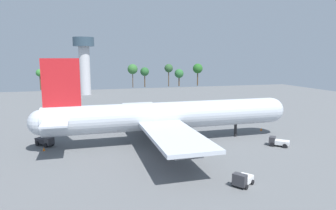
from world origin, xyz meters
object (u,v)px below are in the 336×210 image
(cargo_airplane, at_px, (167,116))
(pushback_tractor, at_px, (242,179))
(maintenance_van, at_px, (278,142))
(safety_cone_nose, at_px, (261,129))
(baggage_tug, at_px, (45,141))
(safety_cone_tail, at_px, (44,149))
(control_tower, at_px, (84,59))

(cargo_airplane, xyz_separation_m, pushback_tractor, (4.73, -27.19, -5.30))
(pushback_tractor, relative_size, maintenance_van, 0.95)
(safety_cone_nose, bearing_deg, baggage_tug, 179.10)
(safety_cone_tail, bearing_deg, baggage_tug, 91.97)
(pushback_tractor, xyz_separation_m, safety_cone_nose, (23.40, 30.81, -0.64))
(pushback_tractor, bearing_deg, safety_cone_tail, 139.47)
(safety_cone_tail, bearing_deg, pushback_tractor, -40.53)
(safety_cone_tail, distance_m, control_tower, 101.75)
(pushback_tractor, bearing_deg, baggage_tug, 135.86)
(control_tower, bearing_deg, maintenance_van, -69.46)
(maintenance_van, height_order, safety_cone_nose, maintenance_van)
(safety_cone_tail, bearing_deg, maintenance_van, -11.98)
(pushback_tractor, xyz_separation_m, control_tower, (-22.61, 127.36, 17.89))
(maintenance_van, height_order, control_tower, control_tower)
(maintenance_van, xyz_separation_m, control_tower, (-41.39, 110.44, 17.90))
(baggage_tug, distance_m, control_tower, 97.82)
(baggage_tug, height_order, safety_cone_tail, baggage_tug)
(cargo_airplane, bearing_deg, maintenance_van, -23.61)
(maintenance_van, xyz_separation_m, safety_cone_tail, (-51.29, 10.89, -0.63))
(maintenance_van, distance_m, safety_cone_tail, 52.44)
(safety_cone_nose, distance_m, safety_cone_tail, 56.00)
(pushback_tractor, relative_size, safety_cone_nose, 5.43)
(cargo_airplane, xyz_separation_m, maintenance_van, (23.50, -10.27, -5.31))
(pushback_tractor, bearing_deg, maintenance_van, 42.03)
(cargo_airplane, height_order, maintenance_van, cargo_airplane)
(pushback_tractor, xyz_separation_m, baggage_tug, (-32.66, 31.69, 0.09))
(maintenance_van, distance_m, control_tower, 119.29)
(pushback_tractor, height_order, safety_cone_tail, pushback_tractor)
(pushback_tractor, height_order, baggage_tug, pushback_tractor)
(baggage_tug, height_order, control_tower, control_tower)
(cargo_airplane, relative_size, baggage_tug, 13.61)
(pushback_tractor, distance_m, safety_cone_nose, 38.69)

